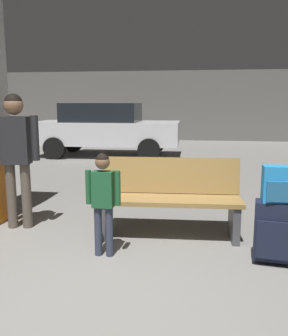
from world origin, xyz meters
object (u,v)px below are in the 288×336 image
bench (170,198)px  adult (16,147)px  backpack_bright (278,185)px  parked_car_far (106,128)px  child (103,194)px  suitcase (275,231)px

bench → adult: adult is taller
backpack_bright → parked_car_far: size_ratio=0.08×
parked_car_far → adult: bearing=-85.8°
adult → parked_car_far: 6.27m
backpack_bright → child: child is taller
suitcase → child: 1.68m
child → adult: bearing=151.0°
backpack_bright → suitcase: bearing=149.3°
bench → suitcase: 1.21m
backpack_bright → parked_car_far: (-3.34, 6.89, 0.03)m
suitcase → backpack_bright: size_ratio=1.78×
parked_car_far → suitcase: bearing=-64.1°
suitcase → backpack_bright: 0.45m
adult → backpack_bright: bearing=-12.5°
bench → backpack_bright: bearing=-30.6°
suitcase → bench: bearing=149.4°
suitcase → adult: size_ratio=0.37×
child → suitcase: bearing=1.6°
backpack_bright → parked_car_far: bearing=115.9°
suitcase → parked_car_far: bearing=115.9°
bench → backpack_bright: (1.04, -0.62, 0.33)m
backpack_bright → adult: bearing=167.5°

